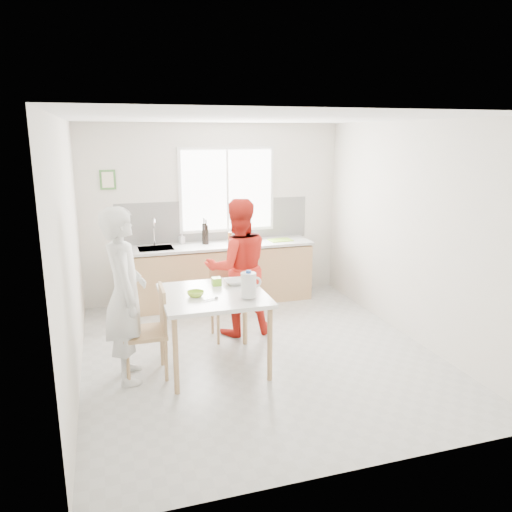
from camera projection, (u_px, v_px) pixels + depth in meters
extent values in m
plane|color=#B7B7B2|center=(258.00, 353.00, 5.93)|extent=(4.50, 4.50, 0.00)
plane|color=silver|center=(215.00, 213.00, 7.70)|extent=(4.00, 0.00, 4.00)
plane|color=silver|center=(354.00, 307.00, 3.52)|extent=(4.00, 0.00, 4.00)
plane|color=silver|center=(70.00, 255.00, 5.03)|extent=(0.00, 4.50, 4.50)
plane|color=silver|center=(412.00, 232.00, 6.19)|extent=(0.00, 4.50, 4.50)
plane|color=white|center=(259.00, 118.00, 5.29)|extent=(4.50, 4.50, 0.00)
cube|color=white|center=(227.00, 190.00, 7.66)|extent=(1.50, 0.03, 1.30)
cube|color=white|center=(227.00, 190.00, 7.64)|extent=(1.40, 0.02, 1.20)
cube|color=white|center=(227.00, 190.00, 7.63)|extent=(0.03, 0.03, 1.20)
cube|color=white|center=(215.00, 221.00, 7.72)|extent=(3.00, 0.02, 0.65)
cube|color=#427C38|center=(108.00, 180.00, 7.11)|extent=(0.22, 0.02, 0.28)
cube|color=beige|center=(108.00, 180.00, 7.10)|extent=(0.16, 0.01, 0.22)
cube|color=tan|center=(220.00, 275.00, 7.64)|extent=(2.80, 0.60, 0.86)
cube|color=#3F3326|center=(220.00, 299.00, 7.73)|extent=(2.80, 0.54, 0.10)
cube|color=silver|center=(220.00, 245.00, 7.53)|extent=(2.84, 0.64, 0.04)
cube|color=#A5A5AA|center=(156.00, 249.00, 7.25)|extent=(0.50, 0.40, 0.03)
cylinder|color=silver|center=(154.00, 234.00, 7.35)|extent=(0.02, 0.02, 0.36)
torus|color=silver|center=(154.00, 223.00, 7.25)|extent=(0.02, 0.18, 0.18)
cube|color=white|center=(213.00, 295.00, 5.41)|extent=(1.12, 1.12, 0.04)
cylinder|color=tan|center=(176.00, 357.00, 4.92)|extent=(0.06, 0.06, 0.79)
cylinder|color=tan|center=(164.00, 322.00, 5.83)|extent=(0.06, 0.06, 0.79)
cylinder|color=tan|center=(270.00, 345.00, 5.19)|extent=(0.06, 0.06, 0.79)
cylinder|color=tan|center=(245.00, 314.00, 6.10)|extent=(0.06, 0.06, 0.79)
cube|color=tan|center=(144.00, 333.00, 5.28)|extent=(0.46, 0.46, 0.04)
cube|color=tan|center=(163.00, 308.00, 5.28)|extent=(0.04, 0.43, 0.47)
cylinder|color=tan|center=(126.00, 350.00, 5.47)|extent=(0.04, 0.04, 0.46)
cylinder|color=tan|center=(128.00, 365.00, 5.11)|extent=(0.04, 0.04, 0.46)
cylinder|color=tan|center=(162.00, 346.00, 5.57)|extent=(0.04, 0.04, 0.46)
cylinder|color=tan|center=(166.00, 361.00, 5.22)|extent=(0.04, 0.04, 0.46)
cube|color=tan|center=(229.00, 304.00, 6.30)|extent=(0.42, 0.42, 0.04)
cube|color=tan|center=(225.00, 282.00, 6.41)|extent=(0.39, 0.03, 0.43)
cylinder|color=tan|center=(218.00, 328.00, 6.14)|extent=(0.04, 0.04, 0.42)
cylinder|color=tan|center=(246.00, 325.00, 6.24)|extent=(0.04, 0.04, 0.42)
cylinder|color=tan|center=(212.00, 318.00, 6.47)|extent=(0.04, 0.04, 0.42)
cylinder|color=tan|center=(239.00, 315.00, 6.57)|extent=(0.04, 0.04, 0.42)
imported|color=silver|center=(125.00, 295.00, 5.13)|extent=(0.45, 0.68, 1.85)
imported|color=red|center=(238.00, 267.00, 6.35)|extent=(0.86, 0.67, 1.76)
imported|color=#A1D531|center=(196.00, 294.00, 5.29)|extent=(0.18, 0.18, 0.06)
imported|color=white|center=(234.00, 282.00, 5.71)|extent=(0.22, 0.22, 0.05)
cylinder|color=white|center=(249.00, 285.00, 5.19)|extent=(0.16, 0.16, 0.26)
cylinder|color=blue|center=(248.00, 272.00, 5.16)|extent=(0.05, 0.05, 0.03)
torus|color=white|center=(256.00, 282.00, 5.21)|extent=(0.12, 0.03, 0.12)
cube|color=#8BD631|center=(217.00, 281.00, 5.68)|extent=(0.10, 0.10, 0.09)
cylinder|color=#A5A5AA|center=(210.00, 299.00, 5.17)|extent=(0.15, 0.06, 0.01)
cube|color=#7FB62A|center=(280.00, 240.00, 7.77)|extent=(0.37, 0.27, 0.01)
cylinder|color=black|center=(204.00, 234.00, 7.49)|extent=(0.07, 0.07, 0.32)
cylinder|color=black|center=(206.00, 234.00, 7.47)|extent=(0.07, 0.07, 0.30)
cylinder|color=brown|center=(230.00, 237.00, 7.61)|extent=(0.06, 0.06, 0.16)
imported|color=#999999|center=(182.00, 238.00, 7.52)|extent=(0.10, 0.10, 0.17)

